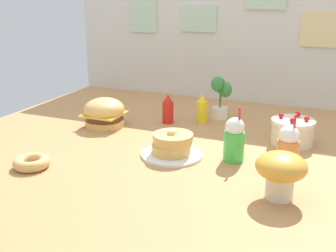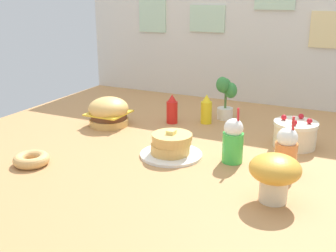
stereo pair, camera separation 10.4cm
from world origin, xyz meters
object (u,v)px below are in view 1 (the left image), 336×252
Objects in this scene: burger at (104,113)px; potted_plant at (220,96)px; layer_cake at (292,132)px; orange_float_cup at (288,149)px; cream_soda_cup at (234,139)px; mushroom_stool at (281,171)px; pancake_stack at (172,146)px; mustard_bottle at (202,109)px; donut_pink_glaze at (31,162)px; ketchup_bottle at (168,110)px.

burger is 0.70m from potted_plant.
orange_float_cup reaches higher than layer_cake.
cream_soda_cup is 0.38m from mushroom_stool.
mustard_bottle reaches higher than pancake_stack.
mustard_bottle is at bearing 125.92° from mushroom_stool.
potted_plant is at bearing 36.16° from burger.
donut_pink_glaze is at bearing -117.63° from potted_plant.
pancake_stack is 1.70× the size of ketchup_bottle.
pancake_stack is at bearing 156.37° from mushroom_stool.
orange_float_cup is at bearing -30.42° from ketchup_bottle.
cream_soda_cup is (0.32, -0.49, 0.02)m from mustard_bottle.
cream_soda_cup is at bearing 173.37° from orange_float_cup.
potted_plant reaches higher than mushroom_stool.
donut_pink_glaze is (-0.51, -0.37, -0.02)m from pancake_stack.
potted_plant is at bearing 62.37° from donut_pink_glaze.
mushroom_stool is at bearing -23.63° from pancake_stack.
ketchup_bottle is 0.85m from orange_float_cup.
potted_plant is (0.56, 0.41, 0.06)m from burger.
mushroom_stool is (0.25, -0.29, 0.01)m from cream_soda_cup.
burger is 1.03m from layer_cake.
burger is at bearing -173.70° from layer_cake.
orange_float_cup is 1.11m from donut_pink_glaze.
mushroom_stool is at bearing -61.46° from potted_plant.
cream_soda_cup is at bearing -14.37° from burger.
layer_cake is at bearing -17.60° from mustard_bottle.
pancake_stack is 0.69m from potted_plant.
orange_float_cup is (0.24, -0.03, 0.00)m from cream_soda_cup.
burger is at bearing -149.97° from mustard_bottle.
orange_float_cup reaches higher than mushroom_stool.
cream_soda_cup is at bearing -57.03° from mustard_bottle.
orange_float_cup is at bearing -53.09° from potted_plant.
ketchup_bottle is 0.67× the size of orange_float_cup.
cream_soda_cup is 1.36× the size of mushroom_stool.
ketchup_bottle reaches higher than burger.
orange_float_cup reaches higher than burger.
burger is 1.43× the size of donut_pink_glaze.
layer_cake is at bearing -32.70° from potted_plant.
layer_cake is 0.39m from cream_soda_cup.
orange_float_cup is at bearing 92.32° from mushroom_stool.
ketchup_bottle is at bearing -140.03° from potted_plant.
ketchup_bottle is 1.02m from mushroom_stool.
mustard_bottle is (-0.04, 0.55, 0.03)m from pancake_stack.
layer_cake is at bearing 92.99° from mushroom_stool.
potted_plant reaches higher than layer_cake.
mushroom_stool is (1.04, 0.14, 0.09)m from donut_pink_glaze.
layer_cake is 0.61m from mushroom_stool.
cream_soda_cup is 1.61× the size of donut_pink_glaze.
layer_cake is at bearing -6.78° from ketchup_bottle.
ketchup_bottle is at bearing 136.97° from mushroom_stool.
mushroom_stool reaches higher than layer_cake.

